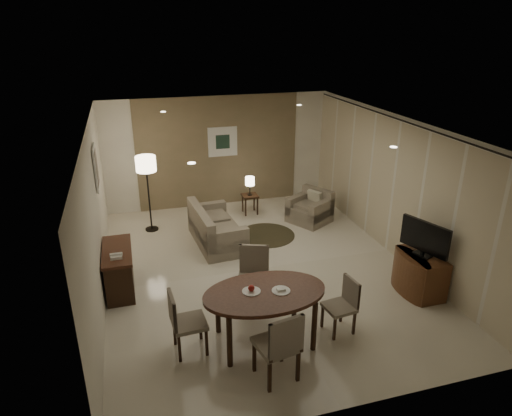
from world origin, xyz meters
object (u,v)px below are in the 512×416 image
object	(u,v)px
chair_far	(253,281)
chair_right	(339,307)
floor_lamp	(149,194)
dining_table	(265,316)
armchair	(310,207)
console_desk	(119,270)
chair_near	(276,343)
sofa	(217,226)
tv_cabinet	(420,273)
chair_left	(189,322)
side_table	(250,204)

from	to	relation	value
chair_far	chair_right	distance (m)	1.39
chair_right	floor_lamp	distance (m)	5.06
dining_table	armchair	world-z (taller)	dining_table
console_desk	armchair	distance (m)	4.58
chair_far	floor_lamp	world-z (taller)	floor_lamp
chair_near	sofa	bearing A→B (deg)	-101.97
dining_table	console_desk	bearing A→B (deg)	134.53
tv_cabinet	sofa	bearing A→B (deg)	136.54
console_desk	chair_near	distance (m)	3.34
floor_lamp	chair_left	bearing A→B (deg)	-86.90
dining_table	floor_lamp	world-z (taller)	floor_lamp
dining_table	chair_left	bearing A→B (deg)	175.26
chair_left	floor_lamp	xyz separation A→B (m)	(-0.23, 4.25, 0.38)
chair_right	tv_cabinet	bearing A→B (deg)	100.79
dining_table	chair_left	world-z (taller)	chair_left
tv_cabinet	side_table	size ratio (longest dim) A/B	1.93
console_desk	chair_left	xyz separation A→B (m)	(0.92, -1.92, 0.09)
chair_right	side_table	xyz separation A→B (m)	(-0.05, 4.74, -0.19)
armchair	chair_far	bearing A→B (deg)	-66.74
tv_cabinet	chair_left	bearing A→B (deg)	-173.92
armchair	floor_lamp	distance (m)	3.61
chair_right	dining_table	bearing A→B (deg)	-102.10
chair_right	chair_far	bearing A→B (deg)	-138.36
armchair	chair_left	bearing A→B (deg)	-72.11
tv_cabinet	armchair	bearing A→B (deg)	101.52
chair_right	console_desk	bearing A→B (deg)	-131.76
chair_far	floor_lamp	distance (m)	3.78
console_desk	chair_right	size ratio (longest dim) A/B	1.43
chair_left	armchair	xyz separation A→B (m)	(3.30, 3.69, -0.10)
tv_cabinet	floor_lamp	bearing A→B (deg)	137.63
chair_far	floor_lamp	bearing A→B (deg)	131.33
dining_table	armchair	bearing A→B (deg)	59.30
tv_cabinet	chair_near	bearing A→B (deg)	-157.46
chair_near	side_table	distance (m)	5.51
floor_lamp	side_table	bearing A→B (deg)	7.57
console_desk	floor_lamp	distance (m)	2.48
tv_cabinet	chair_near	xyz separation A→B (m)	(-2.98, -1.24, 0.17)
floor_lamp	console_desk	bearing A→B (deg)	-106.51
chair_far	floor_lamp	size ratio (longest dim) A/B	0.60
dining_table	chair_near	bearing A→B (deg)	-95.65
armchair	side_table	world-z (taller)	armchair
dining_table	chair_left	distance (m)	1.06
dining_table	chair_left	size ratio (longest dim) A/B	1.86
chair_left	chair_right	bearing A→B (deg)	-97.98
sofa	chair_left	bearing A→B (deg)	157.42
tv_cabinet	sofa	world-z (taller)	sofa
dining_table	armchair	distance (m)	4.40
sofa	floor_lamp	xyz separation A→B (m)	(-1.27, 1.05, 0.45)
chair_far	sofa	xyz separation A→B (m)	(-0.08, 2.47, -0.11)
tv_cabinet	chair_far	bearing A→B (deg)	173.78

